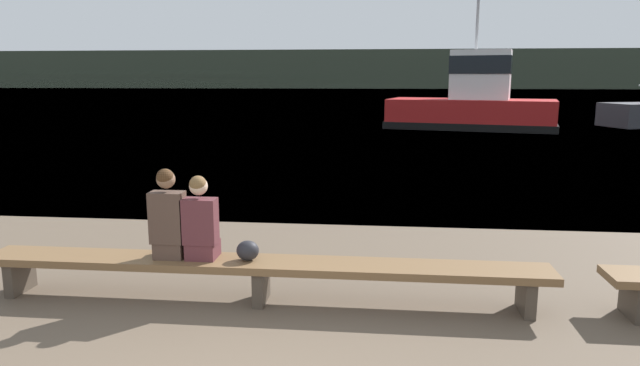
{
  "coord_description": "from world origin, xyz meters",
  "views": [
    {
      "loc": [
        1.24,
        -3.22,
        2.56
      ],
      "look_at": [
        0.28,
        5.89,
        0.84
      ],
      "focal_mm": 32.0,
      "sensor_mm": 36.0,
      "label": 1
    }
  ],
  "objects_px": {
    "bench_main": "(261,268)",
    "person_right": "(200,222)",
    "person_left": "(168,218)",
    "tugboat_red": "(473,104)",
    "shopping_bag": "(248,251)"
  },
  "relations": [
    {
      "from": "bench_main",
      "to": "person_right",
      "type": "bearing_deg",
      "value": -179.81
    },
    {
      "from": "person_left",
      "to": "tugboat_red",
      "type": "relative_size",
      "value": 0.12
    },
    {
      "from": "person_right",
      "to": "shopping_bag",
      "type": "relative_size",
      "value": 3.8
    },
    {
      "from": "bench_main",
      "to": "tugboat_red",
      "type": "height_order",
      "value": "tugboat_red"
    },
    {
      "from": "person_right",
      "to": "tugboat_red",
      "type": "distance_m",
      "value": 23.91
    },
    {
      "from": "shopping_bag",
      "to": "tugboat_red",
      "type": "relative_size",
      "value": 0.03
    },
    {
      "from": "person_left",
      "to": "tugboat_red",
      "type": "xyz_separation_m",
      "value": [
        6.96,
        22.98,
        0.24
      ]
    },
    {
      "from": "bench_main",
      "to": "shopping_bag",
      "type": "xyz_separation_m",
      "value": [
        -0.15,
        0.0,
        0.2
      ]
    },
    {
      "from": "shopping_bag",
      "to": "person_right",
      "type": "bearing_deg",
      "value": -179.45
    },
    {
      "from": "tugboat_red",
      "to": "shopping_bag",
      "type": "bearing_deg",
      "value": 179.49
    },
    {
      "from": "person_right",
      "to": "tugboat_red",
      "type": "bearing_deg",
      "value": 74.01
    },
    {
      "from": "bench_main",
      "to": "tugboat_red",
      "type": "distance_m",
      "value": 23.74
    },
    {
      "from": "person_left",
      "to": "tugboat_red",
      "type": "height_order",
      "value": "tugboat_red"
    },
    {
      "from": "person_right",
      "to": "shopping_bag",
      "type": "xyz_separation_m",
      "value": [
        0.54,
        0.01,
        -0.32
      ]
    },
    {
      "from": "person_right",
      "to": "tugboat_red",
      "type": "height_order",
      "value": "tugboat_red"
    }
  ]
}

